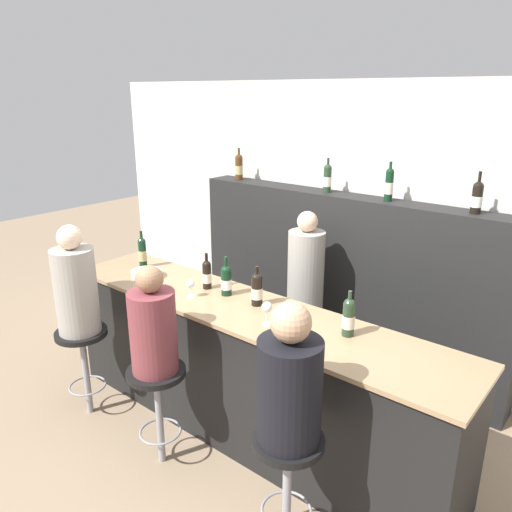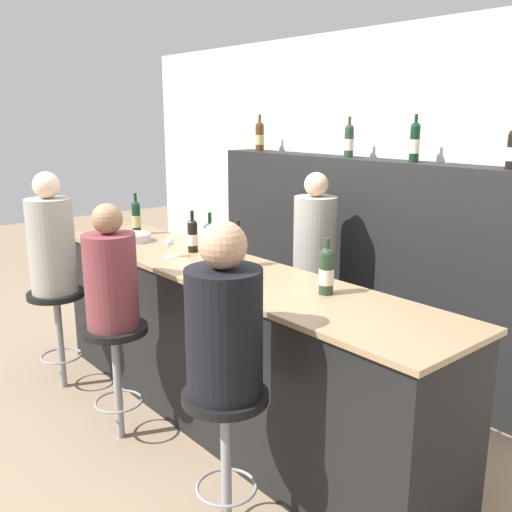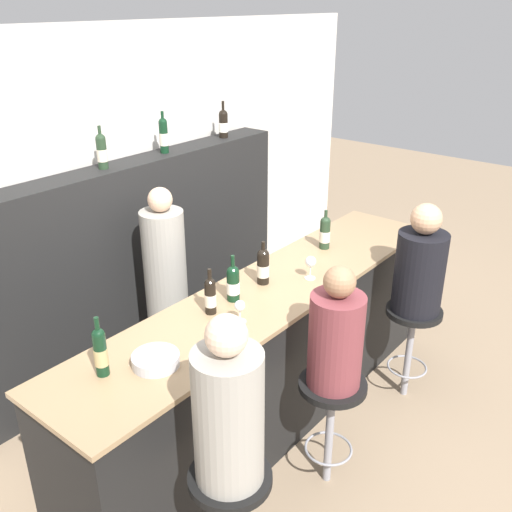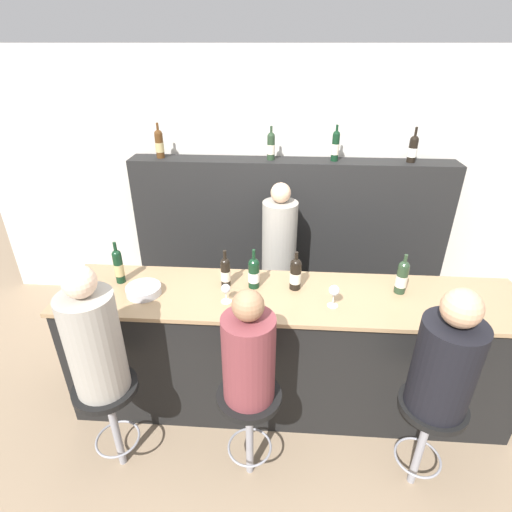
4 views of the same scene
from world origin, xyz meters
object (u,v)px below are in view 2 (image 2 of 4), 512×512
object	(u,v)px
wine_bottle_backbar_1	(349,140)
guest_seated_right	(224,322)
wine_bottle_backbar_0	(260,136)
bar_stool_middle	(116,351)
guest_seated_middle	(111,275)
wine_bottle_counter_4	(326,271)
metal_bowl	(134,237)
wine_glass_1	(238,261)
bar_stool_right	(226,423)
bartender	(314,285)
wine_bottle_counter_1	(193,235)
wine_bottle_counter_2	(210,240)
bar_stool_left	(58,312)
wine_bottle_counter_0	(136,217)
guest_seated_left	(51,241)
wine_bottle_counter_3	(238,247)
wine_bottle_backbar_2	(415,142)
wine_glass_0	(170,243)

from	to	relation	value
wine_bottle_backbar_1	guest_seated_right	bearing A→B (deg)	-62.48
wine_bottle_backbar_0	bar_stool_middle	bearing A→B (deg)	-63.33
wine_bottle_backbar_1	guest_seated_middle	xyz separation A→B (m)	(-0.04, -2.01, -0.71)
wine_bottle_counter_4	bar_stool_middle	xyz separation A→B (m)	(-1.02, -0.73, -0.58)
wine_bottle_counter_4	metal_bowl	xyz separation A→B (m)	(-1.81, -0.15, -0.10)
wine_glass_1	bar_stool_right	bearing A→B (deg)	-43.06
bartender	wine_bottle_counter_1	bearing A→B (deg)	-114.74
guest_seated_middle	wine_bottle_counter_2	bearing A→B (deg)	91.89
guest_seated_middle	guest_seated_right	size ratio (longest dim) A/B	0.93
wine_bottle_counter_4	bar_stool_left	xyz separation A→B (m)	(-1.91, -0.73, -0.58)
wine_bottle_counter_1	guest_seated_middle	distance (m)	0.77
bar_stool_left	bartender	bearing A→B (deg)	56.02
wine_glass_1	guest_seated_middle	xyz separation A→B (m)	(-0.52, -0.53, -0.10)
wine_bottle_counter_2	wine_bottle_counter_1	bearing A→B (deg)	-180.00
wine_bottle_counter_2	wine_bottle_counter_4	world-z (taller)	wine_bottle_counter_2
wine_bottle_backbar_1	bar_stool_left	size ratio (longest dim) A/B	0.42
wine_bottle_counter_0	wine_glass_1	xyz separation A→B (m)	(1.54, -0.20, -0.02)
wine_bottle_backbar_1	metal_bowl	size ratio (longest dim) A/B	1.25
metal_bowl	bar_stool_right	world-z (taller)	metal_bowl
wine_bottle_counter_1	wine_bottle_counter_2	size ratio (longest dim) A/B	0.95
wine_glass_1	guest_seated_right	distance (m)	0.77
wine_bottle_counter_2	bar_stool_middle	world-z (taller)	wine_bottle_counter_2
guest_seated_left	guest_seated_middle	bearing A→B (deg)	-0.00
wine_bottle_backbar_1	wine_bottle_counter_1	bearing A→B (deg)	-101.98
wine_bottle_counter_3	wine_bottle_backbar_2	world-z (taller)	wine_bottle_backbar_2
wine_bottle_counter_4	guest_seated_left	bearing A→B (deg)	-159.09
wine_bottle_counter_3	guest_seated_middle	size ratio (longest dim) A/B	0.40
wine_bottle_counter_2	wine_glass_0	size ratio (longest dim) A/B	2.18
wine_glass_0	bar_stool_left	world-z (taller)	wine_glass_0
wine_bottle_backbar_0	bar_stool_right	bearing A→B (deg)	-43.76
wine_bottle_backbar_1	wine_bottle_backbar_2	distance (m)	0.59
wine_bottle_counter_3	wine_bottle_backbar_2	xyz separation A→B (m)	(0.36, 1.28, 0.62)
wine_bottle_counter_0	wine_bottle_backbar_1	xyz separation A→B (m)	(1.06, 1.28, 0.59)
metal_bowl	guest_seated_middle	xyz separation A→B (m)	(0.79, -0.58, -0.01)
wine_bottle_counter_1	wine_bottle_counter_4	size ratio (longest dim) A/B	0.96
bartender	bar_stool_right	bearing A→B (deg)	-58.72
guest_seated_left	bar_stool_middle	bearing A→B (deg)	-0.00
wine_bottle_backbar_2	bartender	bearing A→B (deg)	-136.49
wine_bottle_counter_4	bar_stool_middle	bearing A→B (deg)	-144.30
wine_bottle_backbar_0	metal_bowl	world-z (taller)	wine_bottle_backbar_0
wine_bottle_backbar_1	wine_glass_0	size ratio (longest dim) A/B	2.21
wine_glass_0	wine_bottle_counter_2	bearing A→B (deg)	49.33
wine_glass_1	bar_stool_left	size ratio (longest dim) A/B	0.22
bar_stool_middle	wine_bottle_counter_2	bearing A→B (deg)	91.89
wine_glass_1	bar_stool_right	distance (m)	0.96
wine_glass_0	wine_bottle_backbar_2	bearing A→B (deg)	60.69
wine_glass_1	bar_stool_middle	distance (m)	0.94
wine_bottle_counter_1	metal_bowl	bearing A→B (deg)	-165.58
bar_stool_middle	guest_seated_middle	distance (m)	0.47
guest_seated_right	bar_stool_middle	bearing A→B (deg)	180.00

